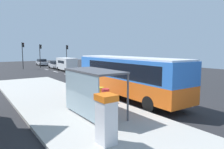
# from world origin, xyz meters

# --- Properties ---
(ground_plane) EXTENTS (56.00, 92.00, 0.04)m
(ground_plane) POSITION_xyz_m (0.00, 14.00, -0.02)
(ground_plane) COLOR #262628
(sidewalk_platform) EXTENTS (6.20, 30.00, 0.18)m
(sidewalk_platform) POSITION_xyz_m (-6.40, 2.00, 0.09)
(sidewalk_platform) COLOR #ADAAA3
(sidewalk_platform) RESTS_ON ground
(lane_stripe_seg_1) EXTENTS (0.16, 2.20, 0.01)m
(lane_stripe_seg_1) POSITION_xyz_m (0.25, -1.00, 0.01)
(lane_stripe_seg_1) COLOR silver
(lane_stripe_seg_1) RESTS_ON ground
(lane_stripe_seg_2) EXTENTS (0.16, 2.20, 0.01)m
(lane_stripe_seg_2) POSITION_xyz_m (0.25, 4.00, 0.01)
(lane_stripe_seg_2) COLOR silver
(lane_stripe_seg_2) RESTS_ON ground
(lane_stripe_seg_3) EXTENTS (0.16, 2.20, 0.01)m
(lane_stripe_seg_3) POSITION_xyz_m (0.25, 9.00, 0.01)
(lane_stripe_seg_3) COLOR silver
(lane_stripe_seg_3) RESTS_ON ground
(lane_stripe_seg_4) EXTENTS (0.16, 2.20, 0.01)m
(lane_stripe_seg_4) POSITION_xyz_m (0.25, 14.00, 0.01)
(lane_stripe_seg_4) COLOR silver
(lane_stripe_seg_4) RESTS_ON ground
(lane_stripe_seg_5) EXTENTS (0.16, 2.20, 0.01)m
(lane_stripe_seg_5) POSITION_xyz_m (0.25, 19.00, 0.01)
(lane_stripe_seg_5) COLOR silver
(lane_stripe_seg_5) RESTS_ON ground
(lane_stripe_seg_6) EXTENTS (0.16, 2.20, 0.01)m
(lane_stripe_seg_6) POSITION_xyz_m (0.25, 24.00, 0.01)
(lane_stripe_seg_6) COLOR silver
(lane_stripe_seg_6) RESTS_ON ground
(lane_stripe_seg_7) EXTENTS (0.16, 2.20, 0.01)m
(lane_stripe_seg_7) POSITION_xyz_m (0.25, 29.00, 0.01)
(lane_stripe_seg_7) COLOR silver
(lane_stripe_seg_7) RESTS_ON ground
(bus) EXTENTS (2.77, 11.07, 3.21)m
(bus) POSITION_xyz_m (-1.71, 2.46, 1.84)
(bus) COLOR orange
(bus) RESTS_ON ground
(white_van) EXTENTS (2.21, 5.28, 2.30)m
(white_van) POSITION_xyz_m (2.20, 23.85, 1.34)
(white_van) COLOR white
(white_van) RESTS_ON ground
(sedan_near) EXTENTS (1.92, 4.44, 1.52)m
(sedan_near) POSITION_xyz_m (2.30, 38.90, 0.79)
(sedan_near) COLOR #B7B7BC
(sedan_near) RESTS_ON ground
(sedan_far) EXTENTS (1.88, 4.42, 1.52)m
(sedan_far) POSITION_xyz_m (2.30, 29.45, 0.79)
(sedan_far) COLOR #B7B7BC
(sedan_far) RESTS_ON ground
(ticket_machine) EXTENTS (0.66, 0.76, 1.94)m
(ticket_machine) POSITION_xyz_m (-7.53, -3.54, 1.17)
(ticket_machine) COLOR silver
(ticket_machine) RESTS_ON sidewalk_platform
(recycling_bin_red) EXTENTS (0.52, 0.52, 0.95)m
(recycling_bin_red) POSITION_xyz_m (-4.20, 1.63, 0.66)
(recycling_bin_red) COLOR red
(recycling_bin_red) RESTS_ON sidewalk_platform
(recycling_bin_yellow) EXTENTS (0.52, 0.52, 0.95)m
(recycling_bin_yellow) POSITION_xyz_m (-4.20, 2.33, 0.66)
(recycling_bin_yellow) COLOR yellow
(recycling_bin_yellow) RESTS_ON sidewalk_platform
(recycling_bin_blue) EXTENTS (0.52, 0.52, 0.95)m
(recycling_bin_blue) POSITION_xyz_m (-4.20, 3.03, 0.66)
(recycling_bin_blue) COLOR blue
(recycling_bin_blue) RESTS_ON sidewalk_platform
(traffic_light_near_side) EXTENTS (0.49, 0.28, 4.71)m
(traffic_light_near_side) POSITION_xyz_m (5.50, 31.49, 3.14)
(traffic_light_near_side) COLOR #2D2D2D
(traffic_light_near_side) RESTS_ON ground
(traffic_light_far_side) EXTENTS (0.49, 0.28, 5.12)m
(traffic_light_far_side) POSITION_xyz_m (-3.10, 32.29, 3.40)
(traffic_light_far_side) COLOR #2D2D2D
(traffic_light_far_side) RESTS_ON ground
(traffic_light_median) EXTENTS (0.49, 0.28, 4.82)m
(traffic_light_median) POSITION_xyz_m (0.40, 33.09, 3.22)
(traffic_light_median) COLOR #2D2D2D
(traffic_light_median) RESTS_ON ground
(bus_shelter) EXTENTS (1.80, 4.00, 2.50)m
(bus_shelter) POSITION_xyz_m (-6.41, -0.15, 2.10)
(bus_shelter) COLOR #4C4C51
(bus_shelter) RESTS_ON sidewalk_platform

